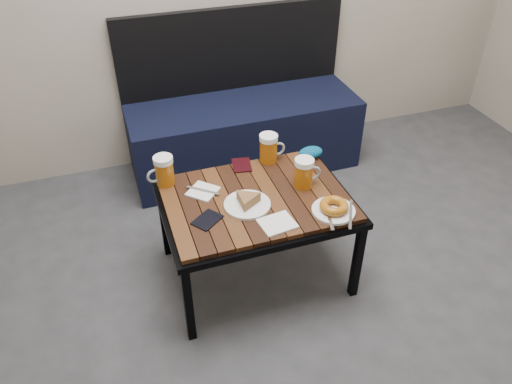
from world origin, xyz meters
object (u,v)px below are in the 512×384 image
object	(u,v)px
beer_mug_right	(304,173)
plate_bagel	(334,208)
cafe_table	(256,205)
beer_mug_centre	(269,148)
beer_mug_left	(164,171)
plate_pie	(247,202)
passport_navy	(207,220)
bench	(243,127)
knit_pouch	(311,153)
passport_burgundy	(242,165)

from	to	relation	value
beer_mug_right	plate_bagel	size ratio (longest dim) A/B	0.60
cafe_table	beer_mug_centre	distance (m)	0.32
beer_mug_left	beer_mug_centre	world-z (taller)	same
cafe_table	plate_pie	bearing A→B (deg)	-139.41
beer_mug_right	passport_navy	size ratio (longest dim) A/B	1.17
plate_bagel	passport_navy	world-z (taller)	plate_bagel
bench	cafe_table	size ratio (longest dim) A/B	1.67
beer_mug_right	beer_mug_left	bearing A→B (deg)	159.72
beer_mug_centre	knit_pouch	world-z (taller)	beer_mug_centre
plate_pie	knit_pouch	bearing A→B (deg)	33.03
passport_burgundy	beer_mug_left	bearing A→B (deg)	-165.65
plate_pie	beer_mug_centre	bearing A→B (deg)	55.66
beer_mug_centre	plate_pie	bearing A→B (deg)	-123.88
knit_pouch	plate_bagel	bearing A→B (deg)	-100.51
bench	beer_mug_right	distance (m)	0.98
knit_pouch	plate_pie	bearing A→B (deg)	-146.97
passport_burgundy	plate_pie	bearing A→B (deg)	-92.87
bench	beer_mug_right	bearing A→B (deg)	-90.12
beer_mug_right	passport_burgundy	size ratio (longest dim) A/B	1.16
bench	plate_pie	xyz separation A→B (m)	(-0.29, -1.01, 0.22)
bench	beer_mug_left	world-z (taller)	bench
beer_mug_left	passport_burgundy	xyz separation A→B (m)	(0.38, 0.03, -0.07)
beer_mug_centre	passport_burgundy	bearing A→B (deg)	-179.55
bench	knit_pouch	distance (m)	0.78
plate_bagel	knit_pouch	xyz separation A→B (m)	(0.08, 0.43, 0.01)
beer_mug_centre	knit_pouch	size ratio (longest dim) A/B	1.14
plate_pie	passport_burgundy	distance (m)	0.32
cafe_table	beer_mug_centre	bearing A→B (deg)	59.33
bench	beer_mug_centre	size ratio (longest dim) A/B	9.75
beer_mug_right	passport_navy	distance (m)	0.49
beer_mug_centre	knit_pouch	distance (m)	0.21
beer_mug_right	plate_pie	bearing A→B (deg)	-168.11
cafe_table	bench	bearing A→B (deg)	76.13
beer_mug_left	beer_mug_centre	xyz separation A→B (m)	(0.52, 0.03, 0.00)
bench	beer_mug_right	world-z (taller)	bench
beer_mug_right	passport_burgundy	bearing A→B (deg)	131.58
passport_navy	passport_burgundy	world-z (taller)	same
beer_mug_right	plate_pie	world-z (taller)	beer_mug_right
beer_mug_centre	plate_pie	distance (m)	0.38
beer_mug_left	passport_navy	size ratio (longest dim) A/B	1.19
passport_burgundy	beer_mug_right	bearing A→B (deg)	-38.05
cafe_table	passport_navy	distance (m)	0.26
knit_pouch	passport_navy	bearing A→B (deg)	-152.87
beer_mug_centre	plate_bagel	xyz separation A→B (m)	(0.13, -0.46, -0.05)
plate_pie	cafe_table	bearing A→B (deg)	40.59
plate_bagel	plate_pie	bearing A→B (deg)	155.09
cafe_table	knit_pouch	world-z (taller)	knit_pouch
passport_navy	passport_burgundy	bearing A→B (deg)	106.26
plate_bagel	knit_pouch	world-z (taller)	knit_pouch
bench	plate_bagel	bearing A→B (deg)	-87.82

